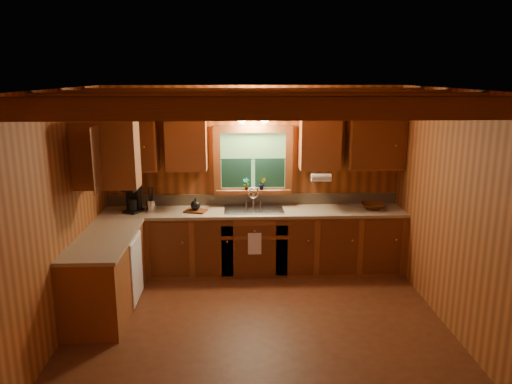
{
  "coord_description": "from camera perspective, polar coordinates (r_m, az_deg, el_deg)",
  "views": [
    {
      "loc": [
        -0.23,
        -5.01,
        2.75
      ],
      "look_at": [
        0.0,
        0.8,
        1.35
      ],
      "focal_mm": 34.51,
      "sensor_mm": 36.0,
      "label": 1
    }
  ],
  "objects": [
    {
      "name": "cutting_board",
      "position": [
        6.82,
        -7.01,
        -2.18
      ],
      "size": [
        0.33,
        0.28,
        0.03
      ],
      "primitive_type": "cube",
      "rotation": [
        0.0,
        0.0,
        -0.3
      ],
      "color": "#5B2B13",
      "rests_on": "countertop"
    },
    {
      "name": "base_cabinets",
      "position": [
        6.71,
        -4.41,
        -6.73
      ],
      "size": [
        4.2,
        2.22,
        0.86
      ],
      "color": "brown",
      "rests_on": "ground"
    },
    {
      "name": "dishwasher_panel",
      "position": [
        6.27,
        -13.67,
        -8.59
      ],
      "size": [
        0.02,
        0.6,
        0.8
      ],
      "primitive_type": "cube",
      "color": "white",
      "rests_on": "base_cabinets"
    },
    {
      "name": "teakettle",
      "position": [
        6.8,
        -7.03,
        -1.53
      ],
      "size": [
        0.13,
        0.13,
        0.17
      ],
      "rotation": [
        0.0,
        0.0,
        0.36
      ],
      "color": "black",
      "rests_on": "cutting_board"
    },
    {
      "name": "utensil_crock",
      "position": [
        6.94,
        -12.1,
        -1.49
      ],
      "size": [
        0.12,
        0.12,
        0.35
      ],
      "rotation": [
        0.0,
        0.0,
        0.01
      ],
      "color": "silver",
      "rests_on": "countertop"
    },
    {
      "name": "wicker_basket",
      "position": [
        7.1,
        13.37,
        -1.59
      ],
      "size": [
        0.38,
        0.38,
        0.08
      ],
      "primitive_type": "imported",
      "rotation": [
        0.0,
        0.0,
        -0.18
      ],
      "color": "#48230C",
      "rests_on": "countertop"
    },
    {
      "name": "wall_sconce",
      "position": [
        6.78,
        -0.32,
        8.58
      ],
      "size": [
        0.45,
        0.21,
        0.17
      ],
      "color": "black",
      "rests_on": "room"
    },
    {
      "name": "window",
      "position": [
        6.99,
        -0.34,
        3.47
      ],
      "size": [
        1.12,
        0.08,
        1.0
      ],
      "color": "brown",
      "rests_on": "room"
    },
    {
      "name": "ceiling_beams",
      "position": [
        5.02,
        0.36,
        10.58
      ],
      "size": [
        4.2,
        2.54,
        0.18
      ],
      "color": "brown",
      "rests_on": "room"
    },
    {
      "name": "backsplash",
      "position": [
        7.12,
        -0.34,
        -0.86
      ],
      "size": [
        4.2,
        0.02,
        0.16
      ],
      "primitive_type": "cube",
      "color": "#9A8867",
      "rests_on": "room"
    },
    {
      "name": "sink",
      "position": [
        6.88,
        -0.26,
        -2.44
      ],
      "size": [
        0.82,
        0.48,
        0.43
      ],
      "color": "silver",
      "rests_on": "countertop"
    },
    {
      "name": "dish_towel",
      "position": [
        6.66,
        -0.16,
        -6.02
      ],
      "size": [
        0.18,
        0.01,
        0.3
      ],
      "primitive_type": "cube",
      "color": "white",
      "rests_on": "base_cabinets"
    },
    {
      "name": "countertop",
      "position": [
        6.57,
        -4.36,
        -3.02
      ],
      "size": [
        4.2,
        2.24,
        0.04
      ],
      "color": "tan",
      "rests_on": "base_cabinets"
    },
    {
      "name": "coffee_maker",
      "position": [
        6.96,
        -14.05,
        -0.82
      ],
      "size": [
        0.2,
        0.25,
        0.35
      ],
      "rotation": [
        0.0,
        0.0,
        -0.41
      ],
      "color": "black",
      "rests_on": "countertop"
    },
    {
      "name": "upper_cabinets",
      "position": [
        6.5,
        -5.22,
        5.44
      ],
      "size": [
        4.19,
        1.77,
        0.78
      ],
      "color": "brown",
      "rests_on": "room"
    },
    {
      "name": "window_sill",
      "position": [
        7.02,
        -0.33,
        0.12
      ],
      "size": [
        1.06,
        0.14,
        0.04
      ],
      "primitive_type": "cube",
      "color": "brown",
      "rests_on": "room"
    },
    {
      "name": "potted_plant_left",
      "position": [
        6.97,
        -1.15,
        0.91
      ],
      "size": [
        0.1,
        0.08,
        0.18
      ],
      "primitive_type": "imported",
      "rotation": [
        0.0,
        0.0,
        -0.16
      ],
      "color": "#5B2B13",
      "rests_on": "window_sill"
    },
    {
      "name": "potted_plant_right",
      "position": [
        7.0,
        0.73,
        0.97
      ],
      "size": [
        0.11,
        0.09,
        0.18
      ],
      "primitive_type": "imported",
      "rotation": [
        0.0,
        0.0,
        0.11
      ],
      "color": "#5B2B13",
      "rests_on": "window_sill"
    },
    {
      "name": "paper_towel_roll",
      "position": [
        6.78,
        7.55,
        1.68
      ],
      "size": [
        0.27,
        0.11,
        0.11
      ],
      "primitive_type": "cylinder",
      "rotation": [
        0.0,
        1.57,
        0.0
      ],
      "color": "white",
      "rests_on": "upper_cabinets"
    },
    {
      "name": "room",
      "position": [
        5.22,
        0.34,
        -2.59
      ],
      "size": [
        4.2,
        4.2,
        4.2
      ],
      "color": "#562A14",
      "rests_on": "ground"
    }
  ]
}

